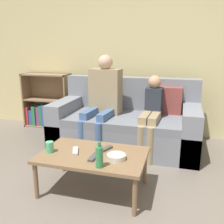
{
  "coord_description": "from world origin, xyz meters",
  "views": [
    {
      "loc": [
        0.59,
        -0.96,
        1.32
      ],
      "look_at": [
        -0.14,
        1.59,
        0.63
      ],
      "focal_mm": 40.0,
      "sensor_mm": 36.0,
      "label": 1
    }
  ],
  "objects_px": {
    "tv_remote_2": "(93,157)",
    "bottle": "(99,157)",
    "tv_remote_1": "(105,149)",
    "bookshelf": "(46,106)",
    "person_child": "(152,111)",
    "snack_bowl": "(116,157)",
    "couch": "(126,125)",
    "coffee_table": "(93,157)",
    "cup_near": "(50,147)",
    "person_adult": "(103,95)",
    "tv_remote_0": "(75,151)"
  },
  "relations": [
    {
      "from": "cup_near",
      "to": "tv_remote_0",
      "type": "relative_size",
      "value": 0.58
    },
    {
      "from": "person_adult",
      "to": "cup_near",
      "type": "xyz_separation_m",
      "value": [
        -0.15,
        -1.17,
        -0.28
      ]
    },
    {
      "from": "bookshelf",
      "to": "couch",
      "type": "bearing_deg",
      "value": -18.21
    },
    {
      "from": "bottle",
      "to": "tv_remote_1",
      "type": "bearing_deg",
      "value": 99.62
    },
    {
      "from": "couch",
      "to": "tv_remote_1",
      "type": "height_order",
      "value": "couch"
    },
    {
      "from": "tv_remote_1",
      "to": "bottle",
      "type": "height_order",
      "value": "bottle"
    },
    {
      "from": "coffee_table",
      "to": "tv_remote_2",
      "type": "distance_m",
      "value": 0.11
    },
    {
      "from": "tv_remote_0",
      "to": "bottle",
      "type": "xyz_separation_m",
      "value": [
        0.31,
        -0.22,
        0.08
      ]
    },
    {
      "from": "tv_remote_2",
      "to": "bottle",
      "type": "bearing_deg",
      "value": -53.75
    },
    {
      "from": "tv_remote_1",
      "to": "tv_remote_2",
      "type": "distance_m",
      "value": 0.2
    },
    {
      "from": "bottle",
      "to": "couch",
      "type": "bearing_deg",
      "value": 93.76
    },
    {
      "from": "tv_remote_2",
      "to": "tv_remote_1",
      "type": "bearing_deg",
      "value": 77.02
    },
    {
      "from": "coffee_table",
      "to": "bottle",
      "type": "bearing_deg",
      "value": -58.75
    },
    {
      "from": "person_adult",
      "to": "tv_remote_1",
      "type": "relative_size",
      "value": 7.0
    },
    {
      "from": "bookshelf",
      "to": "cup_near",
      "type": "distance_m",
      "value": 2.05
    },
    {
      "from": "coffee_table",
      "to": "snack_bowl",
      "type": "bearing_deg",
      "value": -12.96
    },
    {
      "from": "tv_remote_0",
      "to": "tv_remote_2",
      "type": "xyz_separation_m",
      "value": [
        0.21,
        -0.08,
        0.0
      ]
    },
    {
      "from": "tv_remote_0",
      "to": "coffee_table",
      "type": "bearing_deg",
      "value": -18.04
    },
    {
      "from": "couch",
      "to": "cup_near",
      "type": "relative_size",
      "value": 18.74
    },
    {
      "from": "coffee_table",
      "to": "person_adult",
      "type": "bearing_deg",
      "value": 102.83
    },
    {
      "from": "cup_near",
      "to": "tv_remote_2",
      "type": "xyz_separation_m",
      "value": [
        0.43,
        -0.01,
        -0.04
      ]
    },
    {
      "from": "coffee_table",
      "to": "cup_near",
      "type": "relative_size",
      "value": 9.55
    },
    {
      "from": "tv_remote_0",
      "to": "snack_bowl",
      "type": "height_order",
      "value": "snack_bowl"
    },
    {
      "from": "bookshelf",
      "to": "person_adult",
      "type": "distance_m",
      "value": 1.39
    },
    {
      "from": "person_adult",
      "to": "cup_near",
      "type": "distance_m",
      "value": 1.21
    },
    {
      "from": "couch",
      "to": "bottle",
      "type": "distance_m",
      "value": 1.42
    },
    {
      "from": "couch",
      "to": "bottle",
      "type": "height_order",
      "value": "couch"
    },
    {
      "from": "couch",
      "to": "person_adult",
      "type": "relative_size",
      "value": 1.56
    },
    {
      "from": "cup_near",
      "to": "tv_remote_2",
      "type": "height_order",
      "value": "cup_near"
    },
    {
      "from": "person_adult",
      "to": "person_child",
      "type": "distance_m",
      "value": 0.67
    },
    {
      "from": "person_child",
      "to": "cup_near",
      "type": "xyz_separation_m",
      "value": [
        -0.8,
        -1.1,
        -0.13
      ]
    },
    {
      "from": "person_child",
      "to": "tv_remote_0",
      "type": "relative_size",
      "value": 5.57
    },
    {
      "from": "bookshelf",
      "to": "person_child",
      "type": "height_order",
      "value": "person_child"
    },
    {
      "from": "tv_remote_2",
      "to": "snack_bowl",
      "type": "height_order",
      "value": "snack_bowl"
    },
    {
      "from": "tv_remote_0",
      "to": "person_adult",
      "type": "bearing_deg",
      "value": 72.14
    },
    {
      "from": "couch",
      "to": "tv_remote_1",
      "type": "bearing_deg",
      "value": -88.14
    },
    {
      "from": "bookshelf",
      "to": "cup_near",
      "type": "relative_size",
      "value": 8.81
    },
    {
      "from": "cup_near",
      "to": "tv_remote_0",
      "type": "xyz_separation_m",
      "value": [
        0.23,
        0.07,
        -0.04
      ]
    },
    {
      "from": "person_adult",
      "to": "tv_remote_1",
      "type": "bearing_deg",
      "value": -65.5
    },
    {
      "from": "cup_near",
      "to": "bottle",
      "type": "relative_size",
      "value": 0.46
    },
    {
      "from": "tv_remote_1",
      "to": "bookshelf",
      "type": "bearing_deg",
      "value": 158.43
    },
    {
      "from": "coffee_table",
      "to": "tv_remote_0",
      "type": "relative_size",
      "value": 5.53
    },
    {
      "from": "snack_bowl",
      "to": "couch",
      "type": "bearing_deg",
      "value": 98.69
    },
    {
      "from": "couch",
      "to": "tv_remote_2",
      "type": "relative_size",
      "value": 11.19
    },
    {
      "from": "couch",
      "to": "person_child",
      "type": "xyz_separation_m",
      "value": [
        0.35,
        -0.15,
        0.25
      ]
    },
    {
      "from": "person_child",
      "to": "coffee_table",
      "type": "bearing_deg",
      "value": -108.24
    },
    {
      "from": "coffee_table",
      "to": "bottle",
      "type": "height_order",
      "value": "bottle"
    },
    {
      "from": "person_adult",
      "to": "tv_remote_1",
      "type": "height_order",
      "value": "person_adult"
    },
    {
      "from": "couch",
      "to": "bottle",
      "type": "xyz_separation_m",
      "value": [
        0.09,
        -1.41,
        0.17
      ]
    },
    {
      "from": "couch",
      "to": "coffee_table",
      "type": "distance_m",
      "value": 1.18
    }
  ]
}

